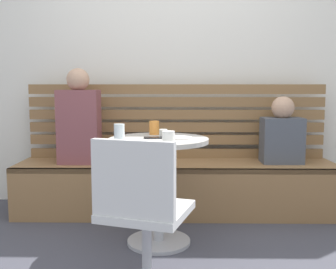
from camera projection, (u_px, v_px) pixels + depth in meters
back_wall at (176, 47)px, 3.72m from camera, size 5.20×0.10×2.90m
booth_bench at (176, 188)px, 3.43m from camera, size 2.70×0.52×0.44m
booth_backrest at (176, 121)px, 3.60m from camera, size 2.65×0.04×0.67m
cafe_table at (159, 170)px, 2.73m from camera, size 0.68×0.68×0.74m
white_chair at (142, 216)px, 1.94m from camera, size 0.50×0.50×0.85m
person_adult at (79, 121)px, 3.37m from camera, size 0.34×0.22×0.80m
person_child_left at (282, 134)px, 3.39m from camera, size 0.34×0.22×0.57m
cup_water_clear at (119, 132)px, 2.57m from camera, size 0.07×0.07×0.11m
cup_espresso_small at (163, 133)px, 2.76m from camera, size 0.06×0.06×0.05m
cup_ceramic_white at (168, 137)px, 2.51m from camera, size 0.08×0.08×0.07m
cup_tumbler_orange at (154, 128)px, 2.91m from camera, size 0.07×0.07×0.10m
plate_small at (179, 138)px, 2.68m from camera, size 0.17×0.17×0.01m
phone_on_table at (154, 138)px, 2.70m from camera, size 0.14×0.08×0.01m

